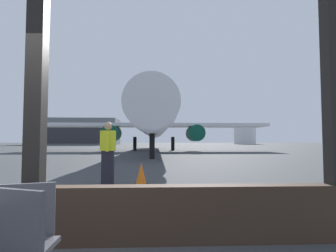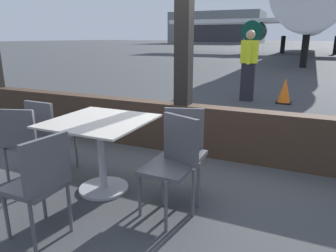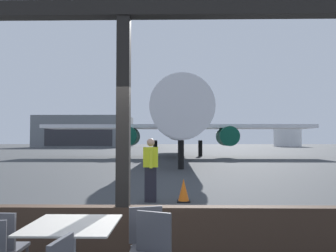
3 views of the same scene
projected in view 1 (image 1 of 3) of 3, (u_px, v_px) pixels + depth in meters
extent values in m
plane|color=#383A3D|center=(147.00, 148.00, 43.02)|extent=(220.00, 220.00, 0.00)
cube|color=#38281E|center=(33.00, 216.00, 3.14)|extent=(7.61, 0.24, 0.68)
cube|color=black|center=(36.00, 93.00, 3.22)|extent=(0.20, 0.20, 3.60)
cube|color=black|center=(333.00, 95.00, 3.39)|extent=(0.20, 0.20, 3.60)
cube|color=#4C4C51|center=(18.00, 223.00, 1.72)|extent=(0.39, 0.18, 0.43)
cube|color=#4C4C51|center=(23.00, 249.00, 1.91)|extent=(0.40, 0.40, 0.04)
cube|color=#4C4C51|center=(28.00, 210.00, 2.10)|extent=(0.39, 0.16, 0.42)
cylinder|color=silver|center=(154.00, 123.00, 32.24)|extent=(3.41, 30.57, 3.41)
cone|color=silver|center=(152.00, 104.00, 15.69)|extent=(3.24, 2.60, 3.24)
cylinder|color=black|center=(152.00, 105.00, 17.60)|extent=(3.48, 0.90, 3.48)
cube|color=silver|center=(94.00, 125.00, 32.46)|extent=(12.79, 4.20, 0.36)
cube|color=silver|center=(212.00, 125.00, 33.11)|extent=(12.79, 4.20, 0.36)
cylinder|color=#0C4C38|center=(112.00, 133.00, 31.11)|extent=(1.90, 3.20, 1.90)
cylinder|color=#0C4C38|center=(195.00, 133.00, 31.56)|extent=(1.90, 3.20, 1.90)
cube|color=#0C4C38|center=(155.00, 104.00, 46.21)|extent=(0.36, 4.40, 5.20)
cylinder|color=black|center=(152.00, 146.00, 17.75)|extent=(0.36, 0.36, 1.70)
cylinder|color=black|center=(135.00, 144.00, 33.55)|extent=(0.44, 0.44, 1.70)
cylinder|color=black|center=(173.00, 144.00, 33.77)|extent=(0.44, 0.44, 1.70)
cube|color=black|center=(108.00, 168.00, 7.25)|extent=(0.32, 0.20, 0.95)
cube|color=yellow|center=(108.00, 141.00, 7.29)|extent=(0.40, 0.22, 0.55)
sphere|color=tan|center=(108.00, 126.00, 7.32)|extent=(0.22, 0.22, 0.22)
cylinder|color=yellow|center=(107.00, 142.00, 7.06)|extent=(0.09, 0.09, 0.52)
cylinder|color=yellow|center=(109.00, 142.00, 7.53)|extent=(0.09, 0.09, 0.52)
cone|color=orange|center=(141.00, 174.00, 7.31)|extent=(0.32, 0.32, 0.63)
cube|color=black|center=(141.00, 185.00, 7.29)|extent=(0.36, 0.36, 0.03)
cube|color=slate|center=(80.00, 132.00, 82.08)|extent=(23.26, 12.03, 7.82)
cube|color=#2D2D33|center=(74.00, 135.00, 75.96)|extent=(16.28, 0.10, 4.69)
cylinder|color=white|center=(245.00, 135.00, 94.01)|extent=(7.49, 7.49, 6.15)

